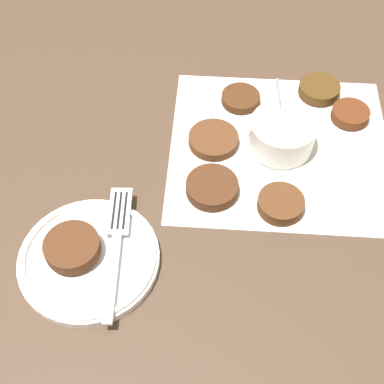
{
  "coord_description": "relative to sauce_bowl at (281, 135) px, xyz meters",
  "views": [
    {
      "loc": [
        0.16,
        0.53,
        0.59
      ],
      "look_at": [
        0.12,
        0.11,
        0.02
      ],
      "focal_mm": 50.0,
      "sensor_mm": 36.0,
      "label": 1
    }
  ],
  "objects": [
    {
      "name": "fritter_on_plate",
      "position": [
        0.29,
        0.16,
        0.0
      ],
      "size": [
        0.07,
        0.07,
        0.02
      ],
      "color": "#512D19",
      "rests_on": "serving_plate"
    },
    {
      "name": "fritter_0",
      "position": [
        0.1,
        -0.01,
        -0.01
      ],
      "size": [
        0.07,
        0.07,
        0.01
      ],
      "color": "#57321B",
      "rests_on": "napkin"
    },
    {
      "name": "fork",
      "position": [
        0.24,
        0.14,
        -0.01
      ],
      "size": [
        0.04,
        0.19,
        0.0
      ],
      "color": "silver",
      "rests_on": "serving_plate"
    },
    {
      "name": "fritter_1",
      "position": [
        0.04,
        -0.1,
        -0.01
      ],
      "size": [
        0.06,
        0.06,
        0.01
      ],
      "color": "#4A2915",
      "rests_on": "napkin"
    },
    {
      "name": "serving_plate",
      "position": [
        0.27,
        0.17,
        -0.02
      ],
      "size": [
        0.18,
        0.18,
        0.02
      ],
      "color": "white",
      "rests_on": "ground_plane"
    },
    {
      "name": "napkin",
      "position": [
        0.0,
        0.0,
        -0.02
      ],
      "size": [
        0.36,
        0.34,
        0.0
      ],
      "color": "silver",
      "rests_on": "ground_plane"
    },
    {
      "name": "fritter_3",
      "position": [
        0.11,
        0.07,
        -0.01
      ],
      "size": [
        0.07,
        0.07,
        0.02
      ],
      "color": "#4C2B18",
      "rests_on": "napkin"
    },
    {
      "name": "fritter_5",
      "position": [
        0.02,
        0.11,
        -0.01
      ],
      "size": [
        0.06,
        0.06,
        0.02
      ],
      "color": "#57331A",
      "rests_on": "napkin"
    },
    {
      "name": "sauce_bowl",
      "position": [
        0.0,
        0.0,
        0.0
      ],
      "size": [
        0.1,
        0.09,
        0.09
      ],
      "color": "white",
      "rests_on": "napkin"
    },
    {
      "name": "ground_plane",
      "position": [
        0.02,
        -0.02,
        -0.02
      ],
      "size": [
        4.0,
        4.0,
        0.0
      ],
      "primitive_type": "plane",
      "color": "#4C3828"
    },
    {
      "name": "fritter_2",
      "position": [
        -0.08,
        -0.1,
        -0.01
      ],
      "size": [
        0.06,
        0.06,
        0.02
      ],
      "color": "#4E3314",
      "rests_on": "napkin"
    },
    {
      "name": "fritter_4",
      "position": [
        -0.12,
        -0.04,
        -0.01
      ],
      "size": [
        0.06,
        0.06,
        0.02
      ],
      "color": "#5B2C15",
      "rests_on": "napkin"
    }
  ]
}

